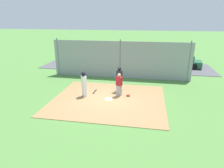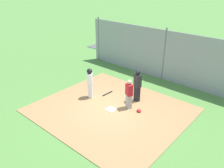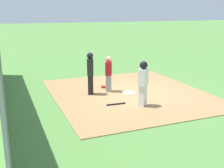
% 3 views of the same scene
% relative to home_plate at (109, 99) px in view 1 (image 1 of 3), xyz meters
% --- Properties ---
extents(ground_plane, '(140.00, 140.00, 0.00)m').
position_rel_home_plate_xyz_m(ground_plane, '(0.00, 0.00, -0.04)').
color(ground_plane, '#51843D').
extents(dirt_infield, '(7.20, 6.40, 0.03)m').
position_rel_home_plate_xyz_m(dirt_infield, '(0.00, 0.00, -0.03)').
color(dirt_infield, '#9E774C').
rests_on(dirt_infield, ground_plane).
extents(home_plate, '(0.46, 0.46, 0.02)m').
position_rel_home_plate_xyz_m(home_plate, '(0.00, 0.00, 0.00)').
color(home_plate, white).
rests_on(home_plate, dirt_infield).
extents(catcher, '(0.46, 0.40, 1.57)m').
position_rel_home_plate_xyz_m(catcher, '(-0.58, -0.72, 0.80)').
color(catcher, '#9E9EA3').
rests_on(catcher, dirt_infield).
extents(umpire, '(0.44, 0.37, 1.80)m').
position_rel_home_plate_xyz_m(umpire, '(-0.47, -1.59, 0.95)').
color(umpire, black).
rests_on(umpire, dirt_infield).
extents(runner, '(0.44, 0.46, 1.71)m').
position_rel_home_plate_xyz_m(runner, '(1.71, -0.24, 0.98)').
color(runner, silver).
rests_on(runner, dirt_infield).
extents(baseball_bat, '(0.10, 0.77, 0.06)m').
position_rel_home_plate_xyz_m(baseball_bat, '(1.24, -1.13, 0.02)').
color(baseball_bat, black).
rests_on(baseball_bat, dirt_infield).
extents(catcher_mask, '(0.24, 0.20, 0.12)m').
position_rel_home_plate_xyz_m(catcher_mask, '(-1.21, -0.75, 0.05)').
color(catcher_mask, '#B21923').
rests_on(catcher_mask, dirt_infield).
extents(backstop_fence, '(12.00, 0.10, 3.35)m').
position_rel_home_plate_xyz_m(backstop_fence, '(0.00, -5.10, 1.56)').
color(backstop_fence, '#93999E').
rests_on(backstop_fence, ground_plane).
extents(parking_lot, '(18.00, 5.20, 0.04)m').
position_rel_home_plate_xyz_m(parking_lot, '(0.00, -9.48, -0.02)').
color(parking_lot, '#515156').
rests_on(parking_lot, ground_plane).
extents(parked_car_green, '(4.37, 2.26, 1.28)m').
position_rel_home_plate_xyz_m(parked_car_green, '(-5.82, -10.13, 0.57)').
color(parked_car_green, '#235B38').
rests_on(parked_car_green, parking_lot).
extents(parked_car_white, '(4.37, 2.26, 1.28)m').
position_rel_home_plate_xyz_m(parked_car_white, '(-3.17, -9.25, 0.57)').
color(parked_car_white, silver).
rests_on(parked_car_white, parking_lot).
extents(parked_car_blue, '(4.29, 2.06, 1.28)m').
position_rel_home_plate_xyz_m(parked_car_blue, '(3.18, -10.15, 0.57)').
color(parked_car_blue, '#28428C').
rests_on(parked_car_blue, parking_lot).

